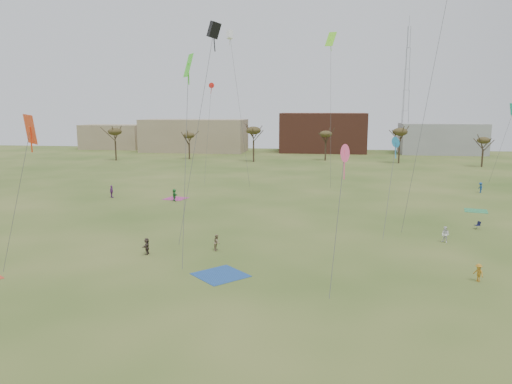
# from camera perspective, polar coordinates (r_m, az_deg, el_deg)

# --- Properties ---
(ground) EXTENTS (260.00, 260.00, 0.00)m
(ground) POSITION_cam_1_polar(r_m,az_deg,el_deg) (36.20, -2.87, -11.86)
(ground) COLOR #315019
(ground) RESTS_ON ground
(spectator_fore_b) EXTENTS (0.59, 0.76, 1.55)m
(spectator_fore_b) POSITION_cam_1_polar(r_m,az_deg,el_deg) (46.45, -4.63, -5.94)
(spectator_fore_b) COLOR #937C5E
(spectator_fore_b) RESTS_ON ground
(spectator_fore_c) EXTENTS (0.55, 1.48, 1.56)m
(spectator_fore_c) POSITION_cam_1_polar(r_m,az_deg,el_deg) (46.19, -12.74, -6.24)
(spectator_fore_c) COLOR #4D3D37
(spectator_fore_c) RESTS_ON ground
(flyer_mid_b) EXTENTS (0.93, 1.06, 1.43)m
(flyer_mid_b) POSITION_cam_1_polar(r_m,az_deg,el_deg) (42.06, 24.72, -8.62)
(flyer_mid_b) COLOR #B67B22
(flyer_mid_b) RESTS_ON ground
(spectator_mid_d) EXTENTS (0.57, 1.16, 1.91)m
(spectator_mid_d) POSITION_cam_1_polar(r_m,az_deg,el_deg) (76.53, -16.64, 0.06)
(spectator_mid_d) COLOR #7E3B8F
(spectator_mid_d) RESTS_ON ground
(spectator_mid_e) EXTENTS (1.01, 1.00, 1.65)m
(spectator_mid_e) POSITION_cam_1_polar(r_m,az_deg,el_deg) (52.52, 21.40, -4.69)
(spectator_mid_e) COLOR white
(spectator_mid_e) RESTS_ON ground
(flyer_far_a) EXTENTS (1.35, 1.67, 1.78)m
(flyer_far_a) POSITION_cam_1_polar(r_m,az_deg,el_deg) (71.75, -9.59, -0.34)
(flyer_far_a) COLOR #2B823C
(flyer_far_a) RESTS_ON ground
(flyer_far_c) EXTENTS (0.78, 1.16, 1.67)m
(flyer_far_c) POSITION_cam_1_polar(r_m,az_deg,el_deg) (85.76, 24.92, 0.49)
(flyer_far_c) COLOR navy
(flyer_far_c) RESTS_ON ground
(blanket_blue) EXTENTS (5.20, 5.20, 0.03)m
(blanket_blue) POSITION_cam_1_polar(r_m,az_deg,el_deg) (39.99, -4.20, -9.73)
(blanket_blue) COLOR #234E98
(blanket_blue) RESTS_ON ground
(blanket_plum) EXTENTS (3.67, 3.67, 0.03)m
(blanket_plum) POSITION_cam_1_polar(r_m,az_deg,el_deg) (73.69, -9.43, -0.77)
(blanket_plum) COLOR #B1367F
(blanket_plum) RESTS_ON ground
(blanket_olive) EXTENTS (3.38, 3.38, 0.03)m
(blanket_olive) POSITION_cam_1_polar(r_m,az_deg,el_deg) (70.34, 24.48, -2.04)
(blanket_olive) COLOR #348F54
(blanket_olive) RESTS_ON ground
(camp_chair_right) EXTENTS (0.70, 0.67, 0.87)m
(camp_chair_right) POSITION_cam_1_polar(r_m,az_deg,el_deg) (59.90, 24.60, -3.73)
(camp_chair_right) COLOR #131434
(camp_chair_right) RESTS_ON ground
(kites_aloft) EXTENTS (63.11, 55.65, 26.80)m
(kites_aloft) POSITION_cam_1_polar(r_m,az_deg,el_deg) (56.36, 0.77, 15.23)
(kites_aloft) COLOR red
(kites_aloft) RESTS_ON ground
(tree_line) EXTENTS (117.44, 49.32, 8.91)m
(tree_line) POSITION_cam_1_polar(r_m,az_deg,el_deg) (112.68, 3.65, 6.59)
(tree_line) COLOR #3A2B1E
(tree_line) RESTS_ON ground
(building_tan) EXTENTS (32.00, 14.00, 10.00)m
(building_tan) POSITION_cam_1_polar(r_m,az_deg,el_deg) (153.97, -7.28, 6.61)
(building_tan) COLOR #937F60
(building_tan) RESTS_ON ground
(building_brick) EXTENTS (26.00, 16.00, 12.00)m
(building_brick) POSITION_cam_1_polar(r_m,az_deg,el_deg) (153.16, 7.91, 6.95)
(building_brick) COLOR brown
(building_brick) RESTS_ON ground
(building_grey) EXTENTS (24.00, 12.00, 9.00)m
(building_grey) POSITION_cam_1_polar(r_m,az_deg,el_deg) (154.85, 21.02, 5.87)
(building_grey) COLOR gray
(building_grey) RESTS_ON ground
(building_tan_west) EXTENTS (20.00, 12.00, 8.00)m
(building_tan_west) POSITION_cam_1_polar(r_m,az_deg,el_deg) (171.02, -16.40, 6.27)
(building_tan_west) COLOR #937F60
(building_tan_west) RESTS_ON ground
(radio_tower) EXTENTS (1.51, 1.72, 41.00)m
(radio_tower) POSITION_cam_1_polar(r_m,az_deg,el_deg) (159.78, 17.23, 11.47)
(radio_tower) COLOR #9EA3A8
(radio_tower) RESTS_ON ground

